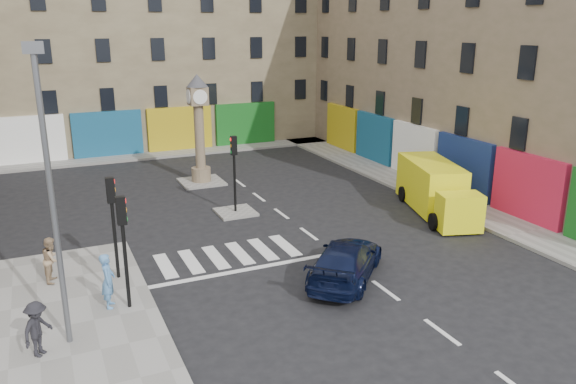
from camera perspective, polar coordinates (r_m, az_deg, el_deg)
ground at (r=21.51m, az=6.89°, el=-7.74°), size 120.00×120.00×0.00m
sidewalk_left at (r=17.10m, az=-23.83°, el=-15.77°), size 7.00×16.00×0.15m
sidewalk_right at (r=33.91m, az=10.83°, el=1.39°), size 2.60×30.00×0.15m
sidewalk_far at (r=40.34m, az=-14.71°, el=3.58°), size 32.00×2.40×0.15m
island_near at (r=27.47m, az=-5.35°, el=-2.04°), size 1.80×1.80×0.12m
island_far at (r=32.96m, az=-8.77°, el=1.03°), size 2.40×2.40×0.12m
building_right at (r=36.78m, az=19.88°, el=14.42°), size 10.00×30.00×16.00m
building_far at (r=45.11m, az=-16.87°, el=15.57°), size 32.00×10.00×17.00m
traffic_light_left_near at (r=18.09m, az=-16.39°, el=-4.16°), size 0.28×0.22×3.70m
traffic_light_left_far at (r=20.34m, az=-17.40°, el=-1.93°), size 0.28×0.22×3.70m
traffic_light_island at (r=26.77m, az=-5.49°, el=3.09°), size 0.28×0.22×3.70m
lamp_post at (r=15.99m, az=-23.01°, el=0.63°), size 0.50×0.25×8.30m
clock_pillar at (r=32.21m, az=-9.04°, el=7.01°), size 1.20×1.20×6.10m
navy_sedan at (r=20.39m, az=5.88°, el=-6.95°), size 4.76×4.87×1.41m
yellow_van at (r=28.20m, az=14.73°, el=0.33°), size 3.74×6.75×2.35m
pedestrian_blue at (r=18.87m, az=-17.82°, el=-8.56°), size 0.57×0.74×1.81m
pedestrian_tan at (r=21.39m, az=-22.87°, el=-6.33°), size 0.78×0.91×1.63m
pedestrian_dark at (r=17.01m, az=-24.10°, el=-12.58°), size 1.11×1.17×1.59m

